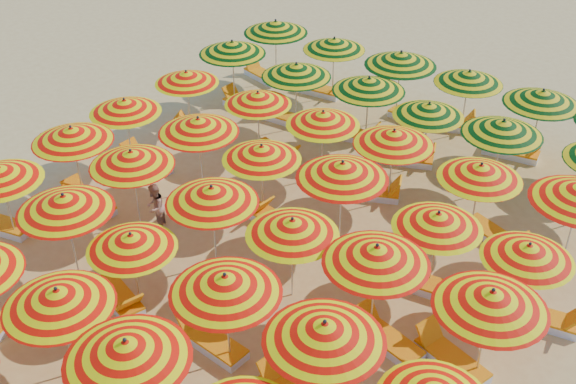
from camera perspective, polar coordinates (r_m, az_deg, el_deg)
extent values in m
plane|color=#E0B563|center=(18.75, -0.89, -4.76)|extent=(120.00, 120.00, 0.00)
cylinder|color=silver|center=(15.60, -17.12, -10.67)|extent=(0.04, 0.04, 2.25)
cone|color=orange|center=(14.96, -17.73, -7.98)|extent=(2.90, 2.90, 0.43)
sphere|color=black|center=(14.81, -17.89, -7.27)|extent=(0.08, 0.08, 0.08)
cone|color=orange|center=(13.46, -12.65, -12.10)|extent=(2.46, 2.46, 0.45)
sphere|color=black|center=(13.28, -12.79, -11.32)|extent=(0.08, 0.08, 0.08)
cylinder|color=silver|center=(20.00, -21.29, -0.88)|extent=(0.04, 0.04, 2.14)
cylinder|color=silver|center=(18.11, -16.74, -3.45)|extent=(0.04, 0.04, 2.30)
cone|color=orange|center=(17.55, -17.26, -0.86)|extent=(2.98, 2.98, 0.44)
sphere|color=black|center=(17.42, -17.40, -0.18)|extent=(0.08, 0.08, 0.08)
cylinder|color=silver|center=(16.89, -11.93, -6.23)|extent=(0.04, 0.04, 2.04)
cone|color=orange|center=(16.35, -12.28, -3.85)|extent=(2.63, 2.63, 0.39)
sphere|color=black|center=(16.22, -12.38, -3.22)|extent=(0.07, 0.07, 0.07)
cylinder|color=silver|center=(15.21, -4.80, -10.12)|extent=(0.04, 0.04, 2.32)
cone|color=orange|center=(14.54, -4.98, -7.26)|extent=(2.70, 2.70, 0.44)
sphere|color=black|center=(14.37, -5.03, -6.50)|extent=(0.08, 0.08, 0.08)
cylinder|color=silver|center=(14.22, 2.78, -13.88)|extent=(0.04, 0.04, 2.34)
cone|color=orange|center=(13.49, 2.90, -10.97)|extent=(2.74, 2.74, 0.45)
sphere|color=black|center=(13.31, 2.93, -10.18)|extent=(0.08, 0.08, 0.08)
cylinder|color=silver|center=(21.00, -16.30, 2.07)|extent=(0.04, 0.04, 2.23)
cone|color=orange|center=(20.53, -16.72, 4.37)|extent=(2.61, 2.61, 0.43)
sphere|color=black|center=(20.42, -16.83, 4.97)|extent=(0.07, 0.07, 0.07)
cylinder|color=silver|center=(19.53, -11.94, 0.19)|extent=(0.04, 0.04, 2.23)
cone|color=orange|center=(19.02, -12.28, 2.62)|extent=(2.55, 2.55, 0.42)
sphere|color=black|center=(18.90, -12.37, 3.25)|extent=(0.07, 0.07, 0.07)
cylinder|color=silver|center=(17.76, -5.86, -2.85)|extent=(0.04, 0.04, 2.27)
cone|color=orange|center=(17.20, -6.05, -0.22)|extent=(2.84, 2.84, 0.43)
sphere|color=black|center=(17.06, -6.09, 0.47)|extent=(0.08, 0.08, 0.08)
cylinder|color=silver|center=(16.80, 0.34, -5.35)|extent=(0.04, 0.04, 2.16)
cone|color=orange|center=(16.23, 0.35, -2.78)|extent=(2.50, 2.50, 0.41)
sphere|color=black|center=(16.09, 0.35, -2.11)|extent=(0.07, 0.07, 0.07)
cylinder|color=silver|center=(15.95, 6.77, -7.76)|extent=(0.04, 0.04, 2.32)
cone|color=orange|center=(15.31, 7.02, -4.94)|extent=(3.05, 3.05, 0.44)
sphere|color=black|center=(15.15, 7.08, -4.18)|extent=(0.08, 0.08, 0.08)
cylinder|color=silver|center=(15.36, 15.21, -10.97)|extent=(0.04, 0.04, 2.31)
cone|color=orange|center=(14.70, 15.79, -8.18)|extent=(2.76, 2.76, 0.44)
sphere|color=black|center=(14.54, 15.94, -7.44)|extent=(0.08, 0.08, 0.08)
cylinder|color=silver|center=(22.34, -12.49, 4.53)|extent=(0.04, 0.04, 2.13)
cone|color=orange|center=(21.91, -12.78, 6.64)|extent=(2.76, 2.76, 0.41)
sphere|color=black|center=(21.81, -12.85, 7.19)|extent=(0.07, 0.07, 0.07)
cylinder|color=silver|center=(20.69, -6.91, 2.86)|extent=(0.04, 0.04, 2.27)
cone|color=orange|center=(20.21, -7.10, 5.25)|extent=(2.64, 2.64, 0.43)
sphere|color=black|center=(20.09, -7.15, 5.87)|extent=(0.08, 0.08, 0.08)
cylinder|color=silver|center=(19.53, -2.04, 0.81)|extent=(0.04, 0.04, 2.12)
cone|color=orange|center=(19.04, -2.10, 3.14)|extent=(2.41, 2.41, 0.40)
sphere|color=black|center=(18.93, -2.11, 3.74)|extent=(0.07, 0.07, 0.07)
cylinder|color=silver|center=(18.49, 4.19, -0.95)|extent=(0.04, 0.04, 2.35)
cone|color=orange|center=(17.94, 4.32, 1.72)|extent=(2.68, 2.68, 0.45)
sphere|color=black|center=(17.80, 4.35, 2.42)|extent=(0.08, 0.08, 0.08)
cylinder|color=silver|center=(17.40, 11.42, -4.65)|extent=(0.04, 0.04, 2.11)
cone|color=orange|center=(16.86, 11.77, -2.20)|extent=(2.78, 2.78, 0.40)
sphere|color=black|center=(16.72, 11.86, -1.56)|extent=(0.07, 0.07, 0.07)
cylinder|color=silver|center=(17.06, 17.93, -6.86)|extent=(0.04, 0.04, 2.05)
cone|color=orange|center=(16.52, 18.46, -4.51)|extent=(2.24, 2.24, 0.39)
sphere|color=black|center=(16.39, 18.60, -3.89)|extent=(0.07, 0.07, 0.07)
cylinder|color=silver|center=(23.94, -7.86, 7.02)|extent=(0.04, 0.04, 2.06)
cone|color=orange|center=(23.56, -8.03, 8.96)|extent=(2.63, 2.63, 0.39)
sphere|color=black|center=(23.47, -8.07, 9.46)|extent=(0.07, 0.07, 0.07)
cylinder|color=silver|center=(22.42, -2.34, 5.37)|extent=(0.04, 0.04, 2.05)
cone|color=orange|center=(22.02, -2.39, 7.40)|extent=(2.66, 2.66, 0.39)
sphere|color=black|center=(21.92, -2.41, 7.93)|extent=(0.07, 0.07, 0.07)
cylinder|color=silver|center=(21.15, 2.72, 3.61)|extent=(0.04, 0.04, 2.14)
cone|color=orange|center=(20.70, 2.79, 5.83)|extent=(2.29, 2.29, 0.41)
sphere|color=black|center=(20.59, 2.80, 6.41)|extent=(0.07, 0.07, 0.07)
cylinder|color=silver|center=(20.24, 8.14, 1.91)|extent=(0.04, 0.04, 2.22)
cone|color=orange|center=(19.76, 8.36, 4.28)|extent=(2.79, 2.79, 0.42)
sphere|color=black|center=(19.64, 8.42, 4.89)|extent=(0.07, 0.07, 0.07)
cylinder|color=silver|center=(19.28, 14.57, -0.80)|extent=(0.04, 0.04, 2.17)
cone|color=orange|center=(18.78, 14.97, 1.57)|extent=(2.43, 2.43, 0.41)
sphere|color=black|center=(18.66, 15.08, 2.18)|extent=(0.07, 0.07, 0.07)
cylinder|color=silver|center=(18.88, 21.49, -2.69)|extent=(0.05, 0.05, 2.37)
cylinder|color=silver|center=(25.48, -4.33, 9.24)|extent=(0.04, 0.04, 2.30)
cone|color=#757004|center=(25.09, -4.43, 11.31)|extent=(3.00, 3.00, 0.44)
sphere|color=black|center=(24.99, -4.45, 11.84)|extent=(0.08, 0.08, 0.08)
cylinder|color=silver|center=(23.81, 0.64, 7.45)|extent=(0.04, 0.04, 2.26)
cone|color=#757004|center=(23.39, 0.66, 9.60)|extent=(2.86, 2.86, 0.43)
sphere|color=black|center=(23.29, 0.66, 10.15)|extent=(0.08, 0.08, 0.08)
cylinder|color=silver|center=(22.97, 6.26, 6.22)|extent=(0.04, 0.04, 2.28)
cone|color=#757004|center=(22.53, 6.41, 8.45)|extent=(2.32, 2.32, 0.43)
sphere|color=black|center=(22.43, 6.45, 9.03)|extent=(0.08, 0.08, 0.08)
cylinder|color=silver|center=(22.05, 10.81, 4.30)|extent=(0.04, 0.04, 2.11)
cone|color=#757004|center=(21.62, 11.06, 6.40)|extent=(2.27, 2.27, 0.40)
sphere|color=black|center=(21.52, 11.13, 6.95)|extent=(0.07, 0.07, 0.07)
cylinder|color=silver|center=(21.28, 16.20, 2.59)|extent=(0.04, 0.04, 2.26)
cone|color=#757004|center=(20.82, 16.62, 4.90)|extent=(2.64, 2.64, 0.43)
sphere|color=black|center=(20.70, 16.73, 5.50)|extent=(0.08, 0.08, 0.08)
cylinder|color=silver|center=(27.10, -0.96, 10.92)|extent=(0.04, 0.04, 2.33)
cone|color=#757004|center=(26.73, -0.98, 12.92)|extent=(2.39, 2.39, 0.44)
sphere|color=black|center=(26.64, -0.99, 13.43)|extent=(0.08, 0.08, 0.08)
cylinder|color=silver|center=(26.01, 3.59, 9.66)|extent=(0.04, 0.04, 2.18)
cone|color=#757004|center=(25.64, 3.67, 11.60)|extent=(2.62, 2.62, 0.42)
sphere|color=black|center=(25.55, 3.69, 12.09)|extent=(0.07, 0.07, 0.07)
cylinder|color=silver|center=(24.65, 8.70, 8.16)|extent=(0.05, 0.05, 2.38)
cone|color=#757004|center=(24.23, 8.91, 10.35)|extent=(2.56, 2.56, 0.45)
sphere|color=black|center=(24.13, 8.96, 10.92)|extent=(0.08, 0.08, 0.08)
cylinder|color=silver|center=(24.17, 13.80, 6.76)|extent=(0.04, 0.04, 2.19)
cone|color=#757004|center=(23.77, 14.11, 8.79)|extent=(2.22, 2.22, 0.42)
sphere|color=black|center=(23.68, 14.19, 9.32)|extent=(0.07, 0.07, 0.07)
cylinder|color=silver|center=(23.30, 19.00, 4.91)|extent=(0.04, 0.04, 2.28)
cone|color=#757004|center=(22.87, 19.45, 7.08)|extent=(2.97, 2.97, 0.43)
sphere|color=black|center=(22.77, 19.57, 7.64)|extent=(0.08, 0.08, 0.08)
cube|color=white|center=(20.93, -21.63, -2.56)|extent=(1.79, 0.94, 0.20)
cube|color=orange|center=(20.85, -21.70, -2.27)|extent=(1.79, 0.94, 0.06)
cube|color=white|center=(17.73, -13.27, -8.13)|extent=(1.80, 1.07, 0.20)
cube|color=orange|center=(17.64, -13.32, -7.81)|extent=(1.80, 1.07, 0.06)
cube|color=orange|center=(17.00, -12.38, -8.54)|extent=(0.52, 0.66, 0.48)
cube|color=white|center=(16.26, -5.98, -11.86)|extent=(1.75, 0.74, 0.20)
cube|color=orange|center=(16.17, -6.01, -11.53)|extent=(1.75, 0.74, 0.06)
cube|color=orange|center=(16.40, -7.78, -9.82)|extent=(0.42, 0.61, 0.48)
cube|color=orange|center=(15.23, -1.28, -13.70)|extent=(0.47, 0.64, 0.48)
cube|color=white|center=(21.04, -15.36, -1.00)|extent=(1.74, 0.71, 0.20)
cube|color=orange|center=(20.97, -15.41, -0.70)|extent=(1.74, 0.71, 0.06)
cube|color=orange|center=(21.36, -16.62, 0.47)|extent=(0.41, 0.61, 0.48)
cube|color=white|center=(16.37, 7.87, -11.64)|extent=(1.79, 0.98, 0.20)
cube|color=orange|center=(16.28, 7.91, -11.32)|extent=(1.79, 0.98, 0.06)
cube|color=orange|center=(16.45, 6.16, -9.51)|extent=(0.49, 0.65, 0.48)
cube|color=white|center=(16.20, 12.82, -12.94)|extent=(1.80, 1.06, 0.20)
cube|color=orange|center=(16.11, 12.88, -12.62)|extent=(1.80, 1.06, 0.06)
cube|color=orange|center=(16.25, 11.12, -10.74)|extent=(0.52, 0.66, 0.48)
cube|color=white|center=(22.51, -11.04, 2.11)|extent=(1.72, 0.65, 0.20)
cube|color=orange|center=(22.44, -11.08, 2.39)|extent=(1.72, 0.65, 0.06)
cube|color=orange|center=(22.81, -12.33, 3.42)|extent=(0.39, 0.60, 0.48)
cube|color=white|center=(20.29, -3.38, -1.10)|extent=(1.76, 0.78, 0.20)
cube|color=orange|center=(20.22, -3.40, -0.80)|extent=(1.76, 0.78, 0.06)
cube|color=orange|center=(19.68, -1.98, -1.05)|extent=(0.43, 0.62, 0.48)
cube|color=white|center=(17.78, 12.54, -7.84)|extent=(1.77, 0.84, 0.20)
cube|color=orange|center=(17.70, 12.60, -7.53)|extent=(1.77, 0.84, 0.06)
cube|color=orange|center=(17.48, 14.89, -7.59)|extent=(0.45, 0.63, 0.48)
cube|color=white|center=(17.69, 19.26, -9.48)|extent=(1.78, 0.87, 0.20)
cube|color=orange|center=(17.60, 19.34, -9.17)|extent=(1.78, 0.87, 0.06)
cube|color=orange|center=(17.48, 21.73, -9.17)|extent=(0.46, 0.64, 0.48)
cube|color=white|center=(24.03, -6.73, 4.70)|extent=(1.80, 1.14, 0.20)
cube|color=orange|center=(23.97, -6.75, 4.97)|extent=(1.80, 1.14, 0.06)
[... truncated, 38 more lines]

